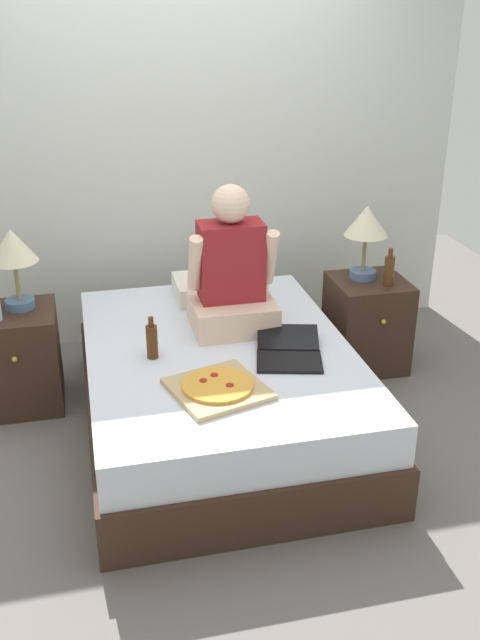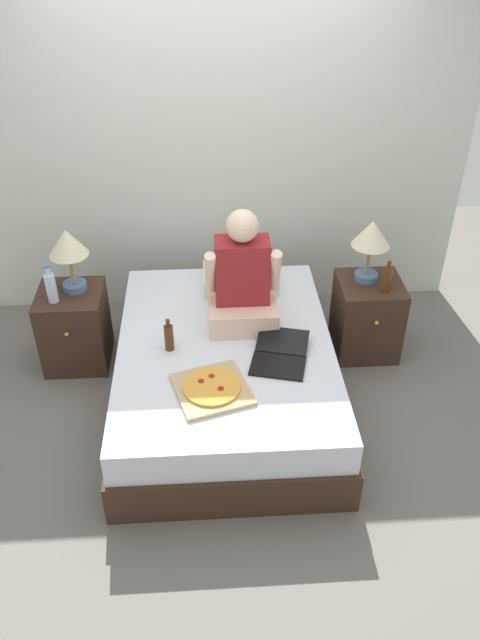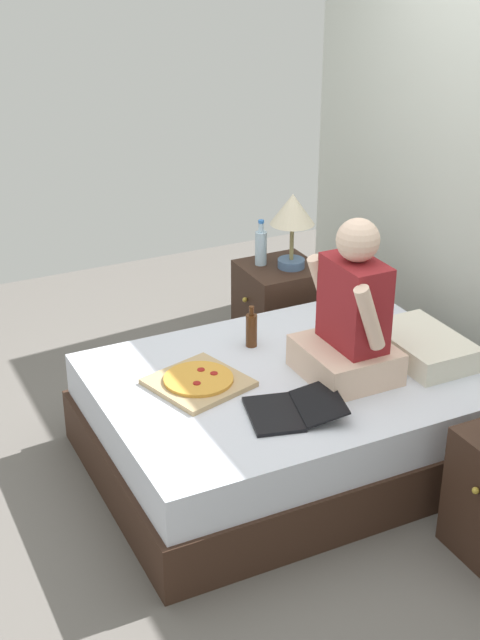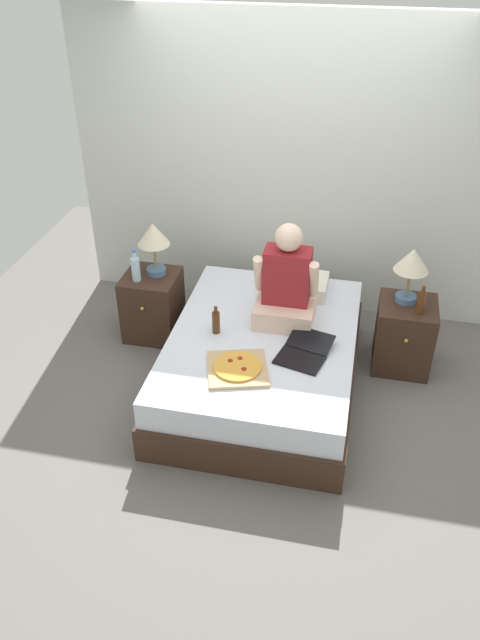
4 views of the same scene
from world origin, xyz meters
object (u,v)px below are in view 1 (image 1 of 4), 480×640
at_px(nightstand_left, 19,358).
at_px(person_seated, 232,277).
at_px(pizza_box, 218,388).
at_px(beer_bottle_on_bed, 152,341).
at_px(nightstand_right, 367,323).
at_px(lamp_on_right_nightstand, 366,226).
at_px(bed, 219,389).
at_px(laptop, 289,353).
at_px(lamp_on_left_nightstand, 13,251).
at_px(beer_bottle, 389,270).

bearing_deg(nightstand_left, person_seated, -12.89).
xyz_separation_m(pizza_box, beer_bottle_on_bed, (-0.25, 0.40, 0.07)).
distance_m(nightstand_right, lamp_on_right_nightstand, 0.61).
relative_size(bed, person_seated, 2.42).
bearing_deg(laptop, nightstand_right, 44.07).
height_order(lamp_on_left_nightstand, beer_bottle, lamp_on_left_nightstand).
xyz_separation_m(lamp_on_left_nightstand, beer_bottle, (2.11, -0.15, -0.23)).
bearing_deg(nightstand_right, laptop, -135.93).
distance_m(bed, pizza_box, 0.52).
height_order(beer_bottle, laptop, beer_bottle).
bearing_deg(pizza_box, laptop, 31.33).
xyz_separation_m(beer_bottle, beer_bottle_on_bed, (-1.45, -0.44, -0.09)).
relative_size(beer_bottle, beer_bottle_on_bed, 1.05).
relative_size(bed, laptop, 3.94).
distance_m(bed, laptop, 0.46).
bearing_deg(beer_bottle, beer_bottle_on_bed, -162.99).
bearing_deg(bed, pizza_box, -102.14).
xyz_separation_m(bed, laptop, (0.32, -0.19, 0.27)).
xyz_separation_m(nightstand_right, laptop, (-0.72, -0.70, 0.22)).
bearing_deg(lamp_on_left_nightstand, pizza_box, -47.86).
bearing_deg(laptop, beer_bottle_on_bed, 167.09).
relative_size(bed, beer_bottle_on_bed, 8.59).
distance_m(bed, nightstand_right, 1.16).
relative_size(nightstand_left, laptop, 1.19).
height_order(bed, person_seated, person_seated).
bearing_deg(beer_bottle_on_bed, lamp_on_left_nightstand, 137.73).
xyz_separation_m(nightstand_right, pizza_box, (-1.13, -0.95, 0.22)).
bearing_deg(beer_bottle_on_bed, person_seated, 30.83).
bearing_deg(nightstand_left, lamp_on_left_nightstand, 51.37).
height_order(bed, nightstand_right, nightstand_right).
bearing_deg(pizza_box, beer_bottle, 35.19).
distance_m(lamp_on_right_nightstand, beer_bottle_on_bed, 1.51).
xyz_separation_m(nightstand_left, lamp_on_left_nightstand, (0.04, 0.05, 0.61)).
bearing_deg(laptop, person_seated, 114.48).
bearing_deg(person_seated, beer_bottle, 9.55).
height_order(lamp_on_right_nightstand, person_seated, person_seated).
distance_m(beer_bottle, person_seated, 1.01).
relative_size(lamp_on_right_nightstand, laptop, 0.94).
bearing_deg(bed, nightstand_right, 26.02).
bearing_deg(beer_bottle_on_bed, lamp_on_right_nightstand, 23.73).
bearing_deg(bed, beer_bottle_on_bed, -173.77).
xyz_separation_m(lamp_on_left_nightstand, beer_bottle_on_bed, (0.65, -0.59, -0.32)).
relative_size(nightstand_left, pizza_box, 1.15).
xyz_separation_m(nightstand_left, pizza_box, (0.94, -0.95, 0.22)).
bearing_deg(lamp_on_left_nightstand, bed, -29.16).
xyz_separation_m(person_seated, beer_bottle_on_bed, (-0.47, -0.28, -0.20)).
bearing_deg(beer_bottle, nightstand_left, 177.33).
height_order(bed, beer_bottle_on_bed, beer_bottle_on_bed).
height_order(laptop, pizza_box, laptop).
relative_size(beer_bottle, pizza_box, 0.46).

